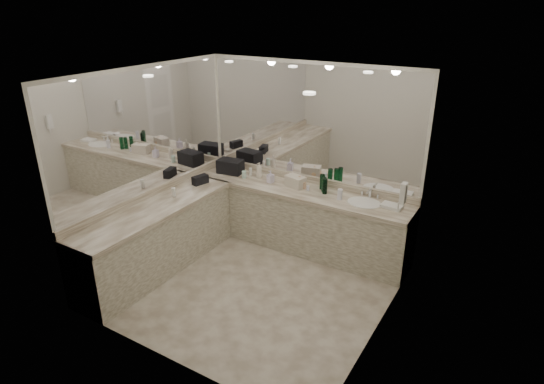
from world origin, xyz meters
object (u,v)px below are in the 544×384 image
Objects in this scene: soap_bottle_a at (259,170)px; black_toiletry_bag at (230,166)px; hand_towel at (392,206)px; soap_bottle_c at (300,182)px; cream_cosmetic_case at (296,181)px; wall_phone at (403,193)px; sink at (364,203)px; soap_bottle_b at (270,177)px.

black_toiletry_bag is at bearing -172.58° from soap_bottle_a.
soap_bottle_c reaches higher than hand_towel.
cream_cosmetic_case reaches higher than hand_towel.
wall_phone is 1.71m from soap_bottle_c.
black_toiletry_bag is 1.33× the size of cream_cosmetic_case.
soap_bottle_c is at bearing -2.63° from soap_bottle_a.
soap_bottle_c is (-1.32, 0.01, 0.06)m from hand_towel.
hand_towel is (1.38, 0.01, -0.06)m from cream_cosmetic_case.
soap_bottle_a is (-1.67, 0.09, 0.12)m from sink.
hand_towel is (0.35, 0.05, 0.03)m from sink.
wall_phone is at bearing -64.76° from hand_towel.
soap_bottle_a is 0.70m from soap_bottle_c.
hand_towel is at bearing -0.49° from soap_bottle_c.
soap_bottle_a reaches higher than soap_bottle_b.
black_toiletry_bag is 1.45× the size of hand_towel.
soap_bottle_c is (-0.97, 0.06, 0.09)m from sink.
soap_bottle_b is at bearing -157.15° from cream_cosmetic_case.
cream_cosmetic_case is 0.06m from soap_bottle_c.
soap_bottle_b reaches higher than sink.
cream_cosmetic_case reaches higher than sink.
sink is 1.68m from soap_bottle_a.
black_toiletry_bag is 2.25× the size of soap_bottle_c.
soap_bottle_b reaches higher than soap_bottle_c.
wall_phone reaches higher than black_toiletry_bag.
hand_towel is at bearing -1.23° from soap_bottle_a.
wall_phone is at bearing -13.68° from soap_bottle_b.
soap_bottle_b is at bearing -171.68° from soap_bottle_c.
wall_phone is 1.45× the size of soap_bottle_c.
black_toiletry_bag is 1.64× the size of soap_bottle_a.
soap_bottle_a reaches higher than soap_bottle_c.
soap_bottle_b reaches higher than hand_towel.
cream_cosmetic_case is at bearing 161.77° from wall_phone.
black_toiletry_bag reaches higher than hand_towel.
hand_towel is 1.40× the size of soap_bottle_b.
sink is 2.15m from black_toiletry_bag.
soap_bottle_b is (-1.76, -0.05, 0.07)m from hand_towel.
soap_bottle_a reaches higher than black_toiletry_bag.
black_toiletry_bag is 0.48m from soap_bottle_a.
soap_bottle_c reaches higher than sink.
soap_bottle_a is 1.23× the size of soap_bottle_b.
black_toiletry_bag is 1.11m from cream_cosmetic_case.
cream_cosmetic_case is (1.11, 0.01, -0.03)m from black_toiletry_bag.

